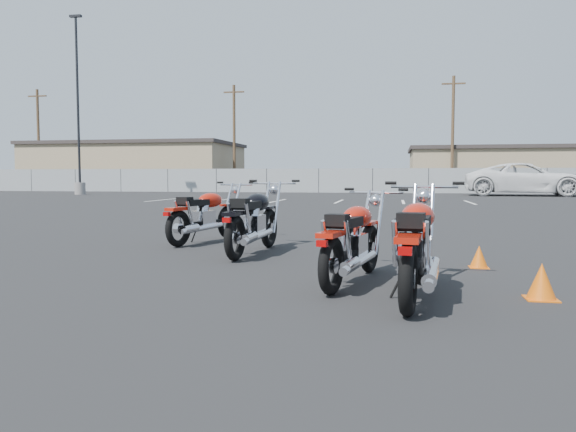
% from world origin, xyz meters
% --- Properties ---
extents(ground, '(120.00, 120.00, 0.00)m').
position_xyz_m(ground, '(0.00, 0.00, 0.00)').
color(ground, black).
rests_on(ground, ground).
extents(motorcycle_front_red, '(1.07, 2.19, 1.08)m').
position_xyz_m(motorcycle_front_red, '(-1.73, 2.78, 0.49)').
color(motorcycle_front_red, black).
rests_on(motorcycle_front_red, ground).
extents(motorcycle_second_black, '(0.89, 2.30, 1.13)m').
position_xyz_m(motorcycle_second_black, '(-0.50, 1.50, 0.51)').
color(motorcycle_second_black, black).
rests_on(motorcycle_second_black, ground).
extents(motorcycle_third_red, '(0.88, 2.29, 1.12)m').
position_xyz_m(motorcycle_third_red, '(1.82, -1.23, 0.51)').
color(motorcycle_third_red, black).
rests_on(motorcycle_third_red, ground).
extents(motorcycle_rear_red, '(0.91, 2.10, 1.03)m').
position_xyz_m(motorcycle_rear_red, '(1.16, -0.58, 0.47)').
color(motorcycle_rear_red, black).
rests_on(motorcycle_rear_red, ground).
extents(training_cone_near, '(0.24, 0.24, 0.29)m').
position_xyz_m(training_cone_near, '(2.68, 0.77, 0.14)').
color(training_cone_near, orange).
rests_on(training_cone_near, ground).
extents(training_cone_far, '(0.29, 0.29, 0.35)m').
position_xyz_m(training_cone_far, '(2.99, -1.09, 0.17)').
color(training_cone_far, orange).
rests_on(training_cone_far, ground).
extents(light_pole_west, '(0.80, 0.70, 11.72)m').
position_xyz_m(light_pole_west, '(-19.01, 27.37, 3.17)').
color(light_pole_west, gray).
rests_on(light_pole_west, ground).
extents(chainlink_fence, '(80.06, 0.06, 1.80)m').
position_xyz_m(chainlink_fence, '(-0.00, 35.00, 0.90)').
color(chainlink_fence, gray).
rests_on(chainlink_fence, ground).
extents(tan_building_west, '(18.40, 10.40, 4.30)m').
position_xyz_m(tan_building_west, '(-22.00, 42.00, 2.16)').
color(tan_building_west, '#9C8764').
rests_on(tan_building_west, ground).
extents(tan_building_east, '(14.40, 9.40, 3.70)m').
position_xyz_m(tan_building_east, '(10.00, 44.00, 1.86)').
color(tan_building_east, '#9C8764').
rests_on(tan_building_east, ground).
extents(utility_pole_a, '(1.80, 0.24, 9.00)m').
position_xyz_m(utility_pole_a, '(-30.00, 39.00, 4.69)').
color(utility_pole_a, '#463220').
rests_on(utility_pole_a, ground).
extents(utility_pole_b, '(1.80, 0.24, 9.00)m').
position_xyz_m(utility_pole_b, '(-12.00, 40.00, 4.69)').
color(utility_pole_b, '#463220').
rests_on(utility_pole_b, ground).
extents(utility_pole_c, '(1.80, 0.24, 9.00)m').
position_xyz_m(utility_pole_c, '(6.00, 39.00, 4.69)').
color(utility_pole_c, '#463220').
rests_on(utility_pole_c, ground).
extents(parking_line_stripes, '(15.12, 4.00, 0.01)m').
position_xyz_m(parking_line_stripes, '(-2.50, 20.00, 0.00)').
color(parking_line_stripes, silver).
rests_on(parking_line_stripes, ground).
extents(white_van, '(4.31, 8.81, 3.23)m').
position_xyz_m(white_van, '(9.62, 30.23, 1.61)').
color(white_van, white).
rests_on(white_van, ground).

